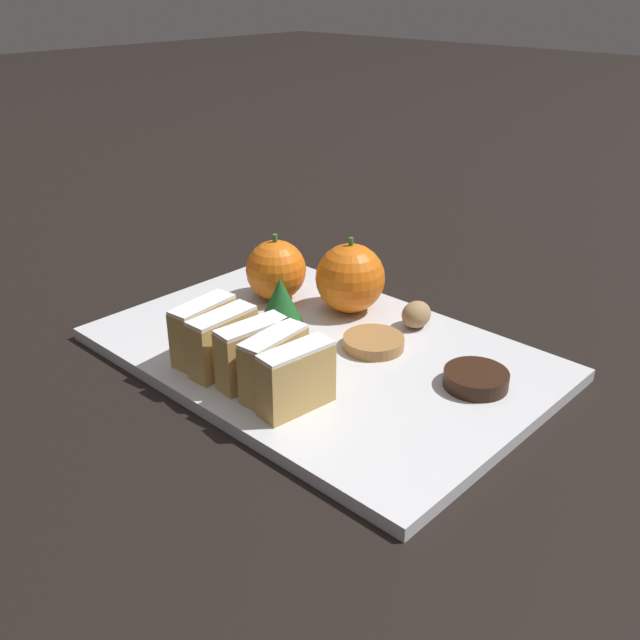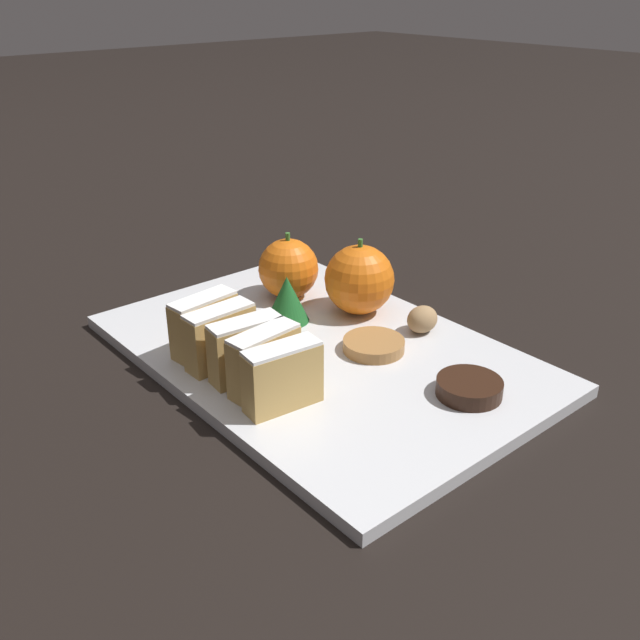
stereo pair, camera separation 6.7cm
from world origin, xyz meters
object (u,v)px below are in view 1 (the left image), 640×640
Objects in this scene: walnut at (416,314)px; chocolate_cookie at (476,379)px; orange_far at (276,270)px; orange_near at (350,278)px.

walnut is 0.12m from chocolate_cookie.
orange_far is 0.16m from walnut.
orange_near is at bearing -67.88° from orange_far.
orange_near is 2.43× the size of walnut.
orange_near is 1.10× the size of orange_far.
chocolate_cookie is (-0.06, -0.11, -0.01)m from walnut.
orange_far is 2.22× the size of walnut.
orange_far reaches higher than chocolate_cookie.
chocolate_cookie is at bearing -102.96° from orange_near.
orange_near reaches higher than walnut.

